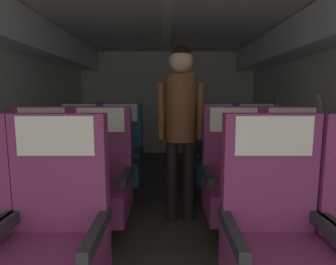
{
  "coord_description": "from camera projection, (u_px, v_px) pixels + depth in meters",
  "views": [
    {
      "loc": [
        0.01,
        0.33,
        1.19
      ],
      "look_at": [
        -0.0,
        3.53,
        0.75
      ],
      "focal_mm": 29.16,
      "sensor_mm": 36.0,
      "label": 1
    }
  ],
  "objects": [
    {
      "name": "fuselage_shell",
      "position": [
        168.0,
        61.0,
        2.79
      ],
      "size": [
        3.61,
        5.93,
        2.1
      ],
      "color": "silver",
      "rests_on": "ground"
    },
    {
      "name": "seat_c_left_aisle",
      "position": [
        121.0,
        158.0,
        3.13
      ],
      "size": [
        0.52,
        0.51,
        1.1
      ],
      "color": "#38383D",
      "rests_on": "ground"
    },
    {
      "name": "ground",
      "position": [
        168.0,
        215.0,
        2.75
      ],
      "size": [
        3.73,
        6.28,
        0.02
      ],
      "primitive_type": "cube",
      "color": "#3D3833"
    },
    {
      "name": "seat_c_left_window",
      "position": [
        79.0,
        158.0,
        3.16
      ],
      "size": [
        0.52,
        0.51,
        1.1
      ],
      "color": "#38383D",
      "rests_on": "ground"
    },
    {
      "name": "seat_b_left_window",
      "position": [
        41.0,
        183.0,
        2.25
      ],
      "size": [
        0.52,
        0.51,
        1.1
      ],
      "color": "#38383D",
      "rests_on": "ground"
    },
    {
      "name": "seat_b_left_aisle",
      "position": [
        101.0,
        184.0,
        2.22
      ],
      "size": [
        0.52,
        0.51,
        1.1
      ],
      "color": "#38383D",
      "rests_on": "ground"
    },
    {
      "name": "seat_b_right_aisle",
      "position": [
        295.0,
        184.0,
        2.23
      ],
      "size": [
        0.52,
        0.51,
        1.1
      ],
      "color": "#38383D",
      "rests_on": "ground"
    },
    {
      "name": "seat_b_right_window",
      "position": [
        235.0,
        184.0,
        2.24
      ],
      "size": [
        0.52,
        0.51,
        1.1
      ],
      "color": "#38383D",
      "rests_on": "ground"
    },
    {
      "name": "seat_c_right_window",
      "position": [
        217.0,
        158.0,
        3.13
      ],
      "size": [
        0.52,
        0.51,
        1.1
      ],
      "color": "#38383D",
      "rests_on": "ground"
    },
    {
      "name": "flight_attendant",
      "position": [
        182.0,
        115.0,
        2.5
      ],
      "size": [
        0.43,
        0.28,
        1.63
      ],
      "rotation": [
        0.0,
        0.0,
        3.32
      ],
      "color": "black",
      "rests_on": "ground"
    },
    {
      "name": "seat_a_left_aisle",
      "position": [
        54.0,
        243.0,
        1.34
      ],
      "size": [
        0.52,
        0.51,
        1.1
      ],
      "color": "#38383D",
      "rests_on": "ground"
    },
    {
      "name": "seat_c_right_aisle",
      "position": [
        258.0,
        158.0,
        3.13
      ],
      "size": [
        0.52,
        0.51,
        1.1
      ],
      "color": "#38383D",
      "rests_on": "ground"
    },
    {
      "name": "seat_a_right_window",
      "position": [
        277.0,
        244.0,
        1.33
      ],
      "size": [
        0.52,
        0.51,
        1.1
      ],
      "color": "#38383D",
      "rests_on": "ground"
    }
  ]
}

